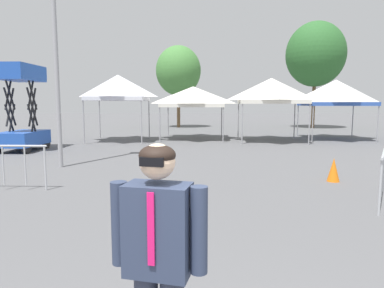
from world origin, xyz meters
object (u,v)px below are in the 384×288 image
tree_behind_tents_right (179,71)px  canopy_tent_behind_right (337,93)px  person_foreground (159,257)px  canopy_tent_behind_left (119,88)px  crowd_barrier_by_lift (4,158)px  canopy_tent_right_of_center (194,97)px  traffic_cone_lot_center (335,170)px  scissor_lift (23,125)px  canopy_tent_far_left (272,91)px  crowd_barrier_near_person (384,166)px  tree_behind_tents_left (317,54)px

tree_behind_tents_right → canopy_tent_behind_right: bearing=-46.3°
canopy_tent_behind_right → person_foreground: size_ratio=2.11×
canopy_tent_behind_left → person_foreground: canopy_tent_behind_left is taller
crowd_barrier_by_lift → canopy_tent_right_of_center: bearing=69.1°
traffic_cone_lot_center → scissor_lift: bearing=152.0°
person_foreground → tree_behind_tents_right: bearing=92.0°
canopy_tent_far_left → canopy_tent_behind_right: (3.90, 1.02, -0.06)m
crowd_barrier_near_person → traffic_cone_lot_center: size_ratio=2.96×
canopy_tent_behind_left → crowd_barrier_near_person: canopy_tent_behind_left is taller
canopy_tent_behind_right → traffic_cone_lot_center: (-4.46, -10.74, -2.34)m
tree_behind_tents_right → crowd_barrier_by_lift: (-3.28, -21.36, -4.03)m
canopy_tent_behind_right → person_foreground: 19.34m
scissor_lift → tree_behind_tents_left: tree_behind_tents_left is taller
canopy_tent_right_of_center → crowd_barrier_near_person: bearing=-73.3°
scissor_lift → tree_behind_tents_right: tree_behind_tents_right is taller
person_foreground → canopy_tent_behind_left: bearing=102.9°
scissor_lift → crowd_barrier_by_lift: 7.35m
crowd_barrier_by_lift → crowd_barrier_near_person: 8.41m
crowd_barrier_near_person → traffic_cone_lot_center: crowd_barrier_near_person is taller
scissor_lift → canopy_tent_behind_left: bearing=48.9°
tree_behind_tents_right → person_foreground: bearing=-88.0°
canopy_tent_right_of_center → scissor_lift: bearing=-145.8°
person_foreground → traffic_cone_lot_center: 7.72m
canopy_tent_far_left → crowd_barrier_by_lift: size_ratio=1.76×
canopy_tent_right_of_center → tree_behind_tents_left: (10.04, 8.77, 3.61)m
scissor_lift → crowd_barrier_by_lift: (2.89, -6.75, -0.38)m
person_foreground → canopy_tent_right_of_center: bearing=89.1°
tree_behind_tents_right → crowd_barrier_near_person: tree_behind_tents_right is taller
tree_behind_tents_left → traffic_cone_lot_center: (-6.40, -19.65, -5.72)m
canopy_tent_right_of_center → canopy_tent_behind_right: size_ratio=1.00×
traffic_cone_lot_center → person_foreground: bearing=-120.7°
scissor_lift → traffic_cone_lot_center: bearing=-28.0°
canopy_tent_behind_right → tree_behind_tents_left: (1.94, 8.91, 3.39)m
crowd_barrier_by_lift → crowd_barrier_near_person: bearing=-6.9°
canopy_tent_behind_left → canopy_tent_behind_right: bearing=4.8°
canopy_tent_right_of_center → scissor_lift: 9.02m
traffic_cone_lot_center → canopy_tent_far_left: bearing=86.7°
scissor_lift → crowd_barrier_by_lift: size_ratio=1.74×
canopy_tent_behind_left → scissor_lift: size_ratio=0.97×
canopy_tent_behind_left → traffic_cone_lot_center: bearing=-51.7°
crowd_barrier_by_lift → traffic_cone_lot_center: size_ratio=3.40×
canopy_tent_behind_left → tree_behind_tents_left: bearing=35.2°
canopy_tent_far_left → crowd_barrier_near_person: bearing=-91.8°
tree_behind_tents_left → crowd_barrier_by_lift: (-14.54, -20.53, -5.28)m
canopy_tent_behind_right → traffic_cone_lot_center: canopy_tent_behind_right is taller
canopy_tent_far_left → crowd_barrier_near_person: 11.78m
canopy_tent_right_of_center → tree_behind_tents_left: size_ratio=0.43×
tree_behind_tents_left → crowd_barrier_near_person: size_ratio=4.75×
canopy_tent_far_left → tree_behind_tents_left: tree_behind_tents_left is taller
canopy_tent_behind_left → tree_behind_tents_right: size_ratio=0.52×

